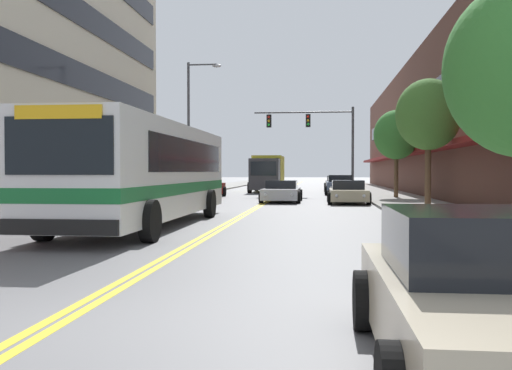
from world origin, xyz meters
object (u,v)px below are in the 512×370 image
object	(u,v)px
car_red_parked_left_mid	(207,187)
traffic_signal_mast	(318,132)
car_black_parked_right_far	(336,184)
street_tree_right_far	(396,135)
street_tree_right_mid	(428,115)
city_bus	(148,169)
car_slate_blue_parked_right_mid	(340,185)
street_lamp_left_far	(193,118)
car_champagne_parked_right_foreground	(491,300)
box_truck	(268,173)
car_beige_parked_right_end	(348,192)
car_silver_moving_lead	(282,192)

from	to	relation	value
car_red_parked_left_mid	traffic_signal_mast	size ratio (longest dim) A/B	0.60
car_black_parked_right_far	street_tree_right_far	size ratio (longest dim) A/B	0.86
street_tree_right_mid	car_black_parked_right_far	bearing A→B (deg)	97.52
city_bus	car_slate_blue_parked_right_mid	size ratio (longest dim) A/B	2.45
street_tree_right_mid	street_tree_right_far	xyz separation A→B (m)	(0.01, 10.09, -0.20)
street_tree_right_far	street_lamp_left_far	bearing A→B (deg)	178.03
car_champagne_parked_right_foreground	box_truck	xyz separation A→B (m)	(-5.57, 41.01, 0.92)
city_bus	car_beige_parked_right_end	size ratio (longest dim) A/B	2.50
city_bus	street_tree_right_mid	xyz separation A→B (m)	(9.73, 7.59, 2.30)
car_slate_blue_parked_right_mid	car_silver_moving_lead	world-z (taller)	car_slate_blue_parked_right_mid
street_tree_right_far	car_silver_moving_lead	bearing A→B (deg)	-151.09
car_red_parked_left_mid	street_tree_right_far	world-z (taller)	street_tree_right_far
city_bus	car_red_parked_left_mid	size ratio (longest dim) A/B	2.78
box_truck	street_lamp_left_far	size ratio (longest dim) A/B	0.79
car_slate_blue_parked_right_mid	street_lamp_left_far	xyz separation A→B (m)	(-9.32, -5.98, 4.32)
city_bus	car_silver_moving_lead	size ratio (longest dim) A/B	2.41
street_tree_right_far	street_tree_right_mid	bearing A→B (deg)	-90.07
car_silver_moving_lead	street_lamp_left_far	distance (m)	8.38
car_black_parked_right_far	street_tree_right_far	distance (m)	14.33
car_black_parked_right_far	street_tree_right_far	world-z (taller)	street_tree_right_far
car_slate_blue_parked_right_mid	box_truck	distance (m)	7.40
traffic_signal_mast	street_tree_right_mid	world-z (taller)	traffic_signal_mast
car_black_parked_right_far	street_tree_right_mid	world-z (taller)	street_tree_right_mid
car_slate_blue_parked_right_mid	street_tree_right_far	bearing A→B (deg)	-64.09
street_tree_right_far	car_champagne_parked_right_foreground	bearing A→B (deg)	-96.00
car_champagne_parked_right_foreground	car_beige_parked_right_end	size ratio (longest dim) A/B	0.87
street_lamp_left_far	car_black_parked_right_far	bearing A→B (deg)	54.83
car_slate_blue_parked_right_mid	traffic_signal_mast	world-z (taller)	traffic_signal_mast
car_silver_moving_lead	street_lamp_left_far	xyz separation A→B (m)	(-5.84, 4.06, 4.43)
box_truck	street_tree_right_mid	world-z (taller)	street_tree_right_mid
car_champagne_parked_right_foreground	street_lamp_left_far	bearing A→B (deg)	107.06
car_black_parked_right_far	car_silver_moving_lead	distance (m)	17.58
box_truck	street_tree_right_far	xyz separation A→B (m)	(8.71, -11.17, 2.29)
traffic_signal_mast	car_black_parked_right_far	bearing A→B (deg)	78.06
car_red_parked_left_mid	car_beige_parked_right_end	size ratio (longest dim) A/B	0.90
traffic_signal_mast	street_lamp_left_far	bearing A→B (deg)	-142.68
city_bus	street_tree_right_mid	bearing A→B (deg)	37.96
car_champagne_parked_right_foreground	car_black_parked_right_far	world-z (taller)	car_champagne_parked_right_foreground
car_red_parked_left_mid	car_champagne_parked_right_foreground	distance (m)	32.28
car_slate_blue_parked_right_mid	car_beige_parked_right_end	world-z (taller)	car_slate_blue_parked_right_mid
city_bus	box_truck	distance (m)	28.86
traffic_signal_mast	street_tree_right_far	bearing A→B (deg)	-53.57
car_red_parked_left_mid	box_truck	xyz separation A→B (m)	(2.99, 9.88, 0.90)
street_tree_right_mid	car_champagne_parked_right_foreground	bearing A→B (deg)	-98.99
city_bus	car_champagne_parked_right_foreground	world-z (taller)	city_bus
car_red_parked_left_mid	street_tree_right_mid	bearing A→B (deg)	-44.22
box_truck	car_champagne_parked_right_foreground	bearing A→B (deg)	-82.26
car_black_parked_right_far	street_lamp_left_far	bearing A→B (deg)	-125.17
car_red_parked_left_mid	street_tree_right_mid	xyz separation A→B (m)	(11.69, -11.37, 3.39)
city_bus	car_slate_blue_parked_right_mid	world-z (taller)	city_bus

